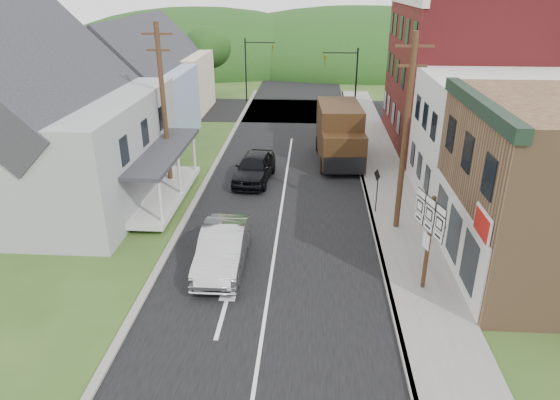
% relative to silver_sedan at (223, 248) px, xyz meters
% --- Properties ---
extents(ground, '(120.00, 120.00, 0.00)m').
position_rel_silver_sedan_xyz_m(ground, '(2.02, 0.42, -0.84)').
color(ground, '#2D4719').
rests_on(ground, ground).
extents(road, '(9.00, 90.00, 0.02)m').
position_rel_silver_sedan_xyz_m(road, '(2.02, 10.42, -0.84)').
color(road, black).
rests_on(road, ground).
extents(cross_road, '(60.00, 9.00, 0.02)m').
position_rel_silver_sedan_xyz_m(cross_road, '(2.02, 27.42, -0.84)').
color(cross_road, black).
rests_on(cross_road, ground).
extents(sidewalk_right, '(2.80, 55.00, 0.15)m').
position_rel_silver_sedan_xyz_m(sidewalk_right, '(7.92, 8.42, -0.76)').
color(sidewalk_right, slate).
rests_on(sidewalk_right, ground).
extents(curb_right, '(0.20, 55.00, 0.15)m').
position_rel_silver_sedan_xyz_m(curb_right, '(6.57, 8.42, -0.76)').
color(curb_right, slate).
rests_on(curb_right, ground).
extents(curb_left, '(0.30, 55.00, 0.12)m').
position_rel_silver_sedan_xyz_m(curb_left, '(-2.63, 8.42, -0.78)').
color(curb_left, slate).
rests_on(curb_left, ground).
extents(storefront_white, '(8.00, 7.00, 6.50)m').
position_rel_silver_sedan_xyz_m(storefront_white, '(13.32, 7.92, 2.41)').
color(storefront_white, silver).
rests_on(storefront_white, ground).
extents(storefront_red, '(8.00, 12.00, 10.00)m').
position_rel_silver_sedan_xyz_m(storefront_red, '(13.32, 17.42, 4.16)').
color(storefront_red, maroon).
rests_on(storefront_red, ground).
extents(house_gray, '(10.20, 12.24, 8.35)m').
position_rel_silver_sedan_xyz_m(house_gray, '(-9.98, 6.42, 3.40)').
color(house_gray, gray).
rests_on(house_gray, ground).
extents(house_blue, '(7.14, 8.16, 7.28)m').
position_rel_silver_sedan_xyz_m(house_blue, '(-8.98, 17.42, 2.85)').
color(house_blue, '#8B9EBE').
rests_on(house_blue, ground).
extents(house_cream, '(7.14, 8.16, 7.28)m').
position_rel_silver_sedan_xyz_m(house_cream, '(-9.48, 26.42, 2.85)').
color(house_cream, beige).
rests_on(house_cream, ground).
extents(utility_pole_right, '(1.60, 0.26, 9.00)m').
position_rel_silver_sedan_xyz_m(utility_pole_right, '(7.62, 3.92, 3.82)').
color(utility_pole_right, '#472D19').
rests_on(utility_pole_right, ground).
extents(utility_pole_left, '(1.60, 0.26, 9.00)m').
position_rel_silver_sedan_xyz_m(utility_pole_left, '(-4.48, 8.42, 3.82)').
color(utility_pole_left, '#472D19').
rests_on(utility_pole_left, ground).
extents(traffic_signal_right, '(2.87, 0.20, 6.00)m').
position_rel_silver_sedan_xyz_m(traffic_signal_right, '(6.32, 23.92, 2.92)').
color(traffic_signal_right, black).
rests_on(traffic_signal_right, ground).
extents(traffic_signal_left, '(2.87, 0.20, 6.00)m').
position_rel_silver_sedan_xyz_m(traffic_signal_left, '(-2.28, 30.92, 2.92)').
color(traffic_signal_left, black).
rests_on(traffic_signal_left, ground).
extents(tree_left_b, '(4.80, 4.80, 6.94)m').
position_rel_silver_sedan_xyz_m(tree_left_b, '(-14.98, 12.42, 4.04)').
color(tree_left_b, '#382616').
rests_on(tree_left_b, ground).
extents(tree_left_c, '(5.80, 5.80, 8.41)m').
position_rel_silver_sedan_xyz_m(tree_left_c, '(-16.98, 20.42, 5.10)').
color(tree_left_c, '#382616').
rests_on(tree_left_c, ground).
extents(tree_left_d, '(4.80, 4.80, 6.94)m').
position_rel_silver_sedan_xyz_m(tree_left_d, '(-6.98, 32.42, 4.04)').
color(tree_left_d, '#382616').
rests_on(tree_left_d, ground).
extents(forested_ridge, '(90.00, 30.00, 16.00)m').
position_rel_silver_sedan_xyz_m(forested_ridge, '(2.02, 55.42, -0.84)').
color(forested_ridge, black).
rests_on(forested_ridge, ground).
extents(silver_sedan, '(1.83, 5.11, 1.68)m').
position_rel_silver_sedan_xyz_m(silver_sedan, '(0.00, 0.00, 0.00)').
color(silver_sedan, '#A4A4A9').
rests_on(silver_sedan, ground).
extents(dark_sedan, '(2.43, 5.04, 1.66)m').
position_rel_silver_sedan_xyz_m(dark_sedan, '(0.20, 9.73, -0.01)').
color(dark_sedan, black).
rests_on(dark_sedan, ground).
extents(delivery_van, '(3.02, 6.62, 3.62)m').
position_rel_silver_sedan_xyz_m(delivery_van, '(5.30, 13.59, 0.99)').
color(delivery_van, '#311D0D').
rests_on(delivery_van, ground).
extents(route_sign_cluster, '(0.62, 2.10, 3.76)m').
position_rel_silver_sedan_xyz_m(route_sign_cluster, '(7.82, -1.26, 1.75)').
color(route_sign_cluster, '#472D19').
rests_on(route_sign_cluster, sidewalk_right).
extents(warning_sign, '(0.24, 0.59, 2.29)m').
position_rel_silver_sedan_xyz_m(warning_sign, '(6.80, 5.52, 0.77)').
color(warning_sign, black).
rests_on(warning_sign, sidewalk_right).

